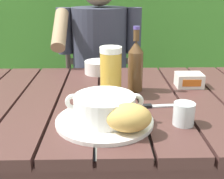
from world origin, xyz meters
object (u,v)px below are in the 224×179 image
object	(u,v)px
water_glass_small	(184,114)
bread_roll	(128,118)
chair_near_diner	(101,88)
serving_plate	(105,121)
butter_tub	(189,80)
diner_bowl	(98,67)
soup_bowl	(104,107)
beer_glass	(111,72)
person_eating	(99,60)
beer_bottle	(136,65)
table_knife	(151,106)

from	to	relation	value
water_glass_small	bread_roll	bearing A→B (deg)	-160.96
bread_roll	chair_near_diner	bearing A→B (deg)	94.77
serving_plate	bread_roll	world-z (taller)	bread_roll
butter_tub	serving_plate	bearing A→B (deg)	-136.74
bread_roll	diner_bowl	bearing A→B (deg)	98.92
soup_bowl	bread_roll	size ratio (longest dim) A/B	1.79
chair_near_diner	beer_glass	world-z (taller)	chair_near_diner
bread_roll	beer_glass	bearing A→B (deg)	97.87
beer_glass	butter_tub	xyz separation A→B (m)	(0.32, 0.10, -0.07)
bread_roll	water_glass_small	world-z (taller)	bread_roll
serving_plate	diner_bowl	distance (m)	0.53
person_eating	water_glass_small	xyz separation A→B (m)	(0.27, -0.88, 0.05)
beer_bottle	diner_bowl	world-z (taller)	beer_bottle
chair_near_diner	beer_glass	size ratio (longest dim) A/B	5.16
table_knife	person_eating	bearing A→B (deg)	104.16
bread_roll	beer_glass	xyz separation A→B (m)	(-0.04, 0.31, 0.04)
chair_near_diner	table_knife	bearing A→B (deg)	-78.89
person_eating	bread_roll	distance (m)	0.95
bread_roll	serving_plate	bearing A→B (deg)	130.60
bread_roll	beer_glass	size ratio (longest dim) A/B	0.70
serving_plate	beer_bottle	bearing A→B (deg)	67.19
person_eating	soup_bowl	bearing A→B (deg)	-87.86
butter_tub	table_knife	world-z (taller)	butter_tub
water_glass_small	butter_tub	bearing A→B (deg)	71.94
soup_bowl	bread_roll	world-z (taller)	soup_bowl
beer_glass	chair_near_diner	bearing A→B (deg)	93.62
diner_bowl	butter_tub	bearing A→B (deg)	-28.25
beer_glass	diner_bowl	bearing A→B (deg)	99.98
soup_bowl	person_eating	bearing A→B (deg)	92.14
soup_bowl	beer_glass	size ratio (longest dim) A/B	1.26
serving_plate	beer_bottle	distance (m)	0.33
serving_plate	butter_tub	bearing A→B (deg)	43.26
person_eating	table_knife	size ratio (longest dim) A/B	7.20
person_eating	soup_bowl	xyz separation A→B (m)	(0.03, -0.86, 0.07)
bread_roll	beer_bottle	distance (m)	0.37
person_eating	chair_near_diner	bearing A→B (deg)	89.18
bread_roll	butter_tub	bearing A→B (deg)	55.08
beer_glass	diner_bowl	distance (m)	0.31
diner_bowl	table_knife	bearing A→B (deg)	-65.85
diner_bowl	bread_roll	bearing A→B (deg)	-81.08
bread_roll	beer_glass	world-z (taller)	beer_glass
serving_plate	bread_roll	xyz separation A→B (m)	(0.07, -0.08, 0.05)
table_knife	bread_roll	bearing A→B (deg)	-115.78
serving_plate	beer_bottle	world-z (taller)	beer_bottle
person_eating	beer_glass	xyz separation A→B (m)	(0.06, -0.63, 0.11)
chair_near_diner	beer_bottle	size ratio (longest dim) A/B	3.81
serving_plate	person_eating	bearing A→B (deg)	92.14
bread_roll	diner_bowl	xyz separation A→B (m)	(-0.09, 0.60, -0.02)
soup_bowl	butter_tub	xyz separation A→B (m)	(0.35, 0.33, -0.02)
soup_bowl	bread_roll	distance (m)	0.10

